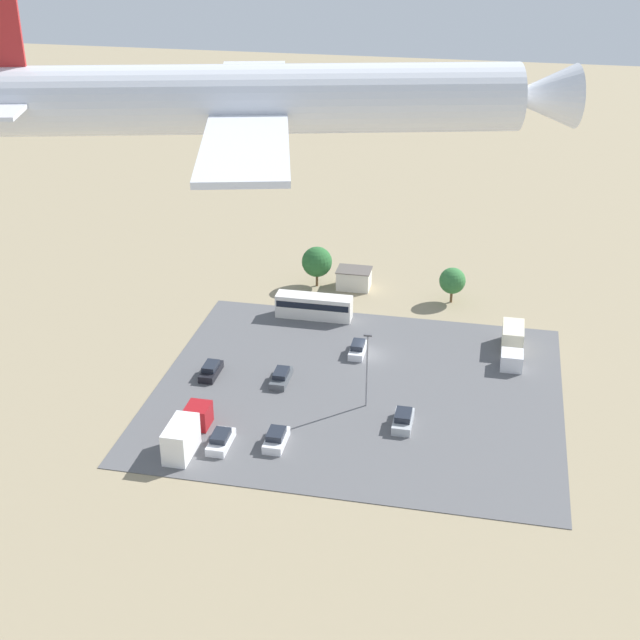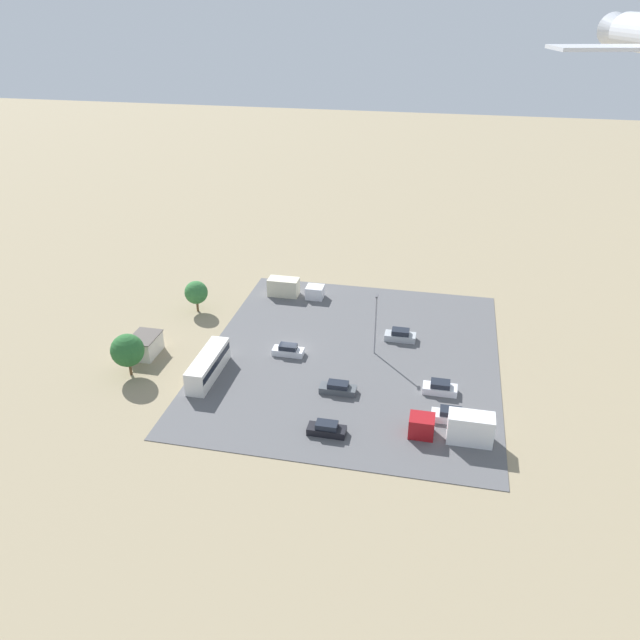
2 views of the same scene
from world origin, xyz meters
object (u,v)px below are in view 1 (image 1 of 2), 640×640
(shed_building, at_px, (354,278))
(parked_car_2, at_px, (221,440))
(parked_car_5, at_px, (281,377))
(parked_truck_1, at_px, (186,432))
(parked_car_1, at_px, (276,439))
(parked_car_3, at_px, (211,370))
(bus, at_px, (314,306))
(parked_truck_0, at_px, (512,343))
(parked_car_4, at_px, (403,420))
(parked_car_0, at_px, (358,349))
(airplane, at_px, (275,99))

(shed_building, height_order, parked_car_2, shed_building)
(parked_car_5, xyz_separation_m, parked_truck_1, (6.41, 14.62, 1.01))
(parked_car_1, relative_size, parked_car_3, 0.97)
(parked_truck_1, bearing_deg, bus, 78.25)
(parked_car_1, distance_m, parked_car_3, 16.50)
(parked_car_5, height_order, parked_truck_1, parked_truck_1)
(shed_building, height_order, bus, bus)
(parked_truck_0, bearing_deg, shed_building, -34.46)
(parked_car_1, xyz_separation_m, parked_car_2, (5.53, 1.42, -0.03))
(parked_car_4, relative_size, parked_truck_1, 0.48)
(parked_car_0, height_order, parked_car_4, parked_car_4)
(parked_car_5, relative_size, parked_truck_0, 0.50)
(shed_building, bearing_deg, parked_car_5, 82.30)
(bus, height_order, airplane, airplane)
(parked_car_0, distance_m, parked_car_5, 11.35)
(parked_car_3, bearing_deg, shed_building, -113.50)
(bus, bearing_deg, parked_car_4, 32.04)
(parked_car_0, height_order, parked_car_3, parked_car_0)
(parked_car_2, xyz_separation_m, parked_car_4, (-17.94, -7.57, 0.05))
(parked_car_1, distance_m, parked_car_5, 12.79)
(parked_car_2, height_order, parked_car_3, parked_car_2)
(parked_car_0, relative_size, parked_car_4, 0.97)
(parked_car_5, distance_m, airplane, 53.03)
(bus, height_order, parked_car_0, bus)
(parked_car_3, height_order, parked_truck_0, parked_truck_0)
(parked_car_2, height_order, parked_car_5, parked_car_2)
(parked_car_4, distance_m, parked_car_5, 16.29)
(parked_car_0, distance_m, parked_truck_0, 18.98)
(parked_car_3, height_order, parked_car_5, parked_car_3)
(parked_car_1, bearing_deg, bus, 94.54)
(parked_car_5, xyz_separation_m, parked_truck_0, (-26.15, -12.49, 0.73))
(bus, bearing_deg, shed_building, 161.49)
(parked_car_0, bearing_deg, parked_car_2, -115.27)
(bus, bearing_deg, parked_car_3, -26.36)
(parked_car_2, distance_m, airplane, 46.05)
(bus, height_order, parked_car_5, bus)
(shed_building, bearing_deg, airplane, 94.70)
(parked_car_4, height_order, parked_truck_0, parked_truck_0)
(shed_building, distance_m, parked_car_5, 28.11)
(parked_truck_0, bearing_deg, parked_car_0, 12.37)
(shed_building, distance_m, parked_truck_1, 43.66)
(bus, relative_size, parked_car_0, 2.33)
(shed_building, xyz_separation_m, parked_car_1, (1.18, 40.37, -0.68))
(parked_car_5, bearing_deg, parked_car_4, 156.96)
(parked_car_4, xyz_separation_m, parked_truck_0, (-11.15, -18.86, 0.63))
(parked_car_3, distance_m, parked_truck_0, 36.88)
(parked_car_0, relative_size, parked_car_3, 0.98)
(parked_car_3, relative_size, parked_car_4, 0.99)
(bus, distance_m, parked_car_4, 27.87)
(bus, distance_m, parked_truck_0, 26.36)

